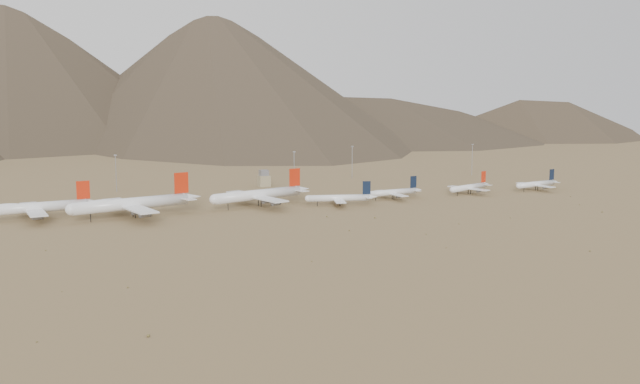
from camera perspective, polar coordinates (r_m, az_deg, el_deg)
name	(u,v)px	position (r m, az deg, el deg)	size (l,w,h in m)	color
ground	(280,216)	(397.08, -3.21, -1.94)	(3000.00, 3000.00, 0.00)	olive
mountain_ridge	(101,41)	(1277.85, -17.12, 11.45)	(4400.00, 1000.00, 300.00)	brown
widebody_west	(36,207)	(414.12, -21.79, -1.14)	(65.99, 51.06, 19.62)	white
widebody_centre	(132,203)	(403.31, -14.81, -0.89)	(76.45, 60.07, 23.05)	white
widebody_east	(258,195)	(428.98, -4.96, -0.20)	(69.61, 55.02, 21.18)	white
narrowbody_a	(341,198)	(430.87, 1.65, -0.48)	(43.66, 32.31, 14.77)	white
narrowbody_b	(394,192)	(458.30, 5.91, -0.02)	(42.93, 31.00, 14.18)	white
narrowbody_c	(470,187)	(490.12, 11.90, 0.39)	(41.33, 30.88, 14.25)	white
narrowbody_d	(537,184)	(518.93, 16.98, 0.62)	(42.03, 30.72, 13.99)	white
control_tower	(264,179)	(518.20, -4.51, 1.03)	(8.00, 8.00, 12.00)	gray
mast_west	(116,171)	(508.67, -16.01, 1.61)	(2.00, 0.60, 25.70)	gray
mast_centre	(294,167)	(514.87, -2.08, 2.00)	(2.00, 0.60, 25.70)	gray
mast_east	(352,160)	(564.20, 2.59, 2.54)	(2.00, 0.60, 25.70)	gray
mast_far_east	(472,158)	(597.01, 12.08, 2.68)	(2.00, 0.60, 25.70)	gray
desert_scrub	(223,256)	(303.98, -7.76, -5.09)	(414.92, 172.38, 0.83)	brown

